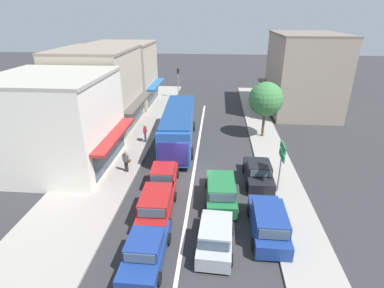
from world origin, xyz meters
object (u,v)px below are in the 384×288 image
(hatchback_queue_gap_filler, at_px, (215,237))
(street_tree_right, at_px, (266,99))
(wagon_adjacent_lane_lead, at_px, (157,204))
(hatchback_behind_bus_near, at_px, (164,177))
(city_bus, at_px, (178,124))
(wagon_behind_bus_mid, at_px, (221,190))
(directional_road_sign, at_px, (282,156))
(parked_wagon_kerb_front, at_px, (269,222))
(parked_sedan_kerb_second, at_px, (258,173))
(pedestrian_with_handbag_near, at_px, (126,160))
(pedestrian_browsing_midblock, at_px, (145,132))
(traffic_light_downstreet, at_px, (178,78))
(sedan_adjacent_lane_trail, at_px, (146,251))

(hatchback_queue_gap_filler, xyz_separation_m, street_tree_right, (4.31, 15.24, 3.01))
(wagon_adjacent_lane_lead, bearing_deg, hatchback_behind_bus_near, 92.58)
(city_bus, xyz_separation_m, wagon_behind_bus_mid, (3.77, -8.68, -1.14))
(directional_road_sign, xyz_separation_m, street_tree_right, (0.26, 9.76, 1.02))
(hatchback_behind_bus_near, distance_m, parked_wagon_kerb_front, 7.73)
(wagon_adjacent_lane_lead, xyz_separation_m, street_tree_right, (7.75, 12.77, 2.98))
(city_bus, xyz_separation_m, hatchback_queue_gap_filler, (3.48, -12.92, -1.17))
(parked_sedan_kerb_second, relative_size, pedestrian_with_handbag_near, 2.59)
(pedestrian_browsing_midblock, bearing_deg, traffic_light_downstreet, 86.03)
(city_bus, bearing_deg, traffic_light_downstreet, 97.32)
(pedestrian_with_handbag_near, bearing_deg, wagon_adjacent_lane_lead, -55.95)
(wagon_adjacent_lane_lead, relative_size, hatchback_behind_bus_near, 1.21)
(parked_sedan_kerb_second, bearing_deg, pedestrian_with_handbag_near, 178.12)
(hatchback_queue_gap_filler, height_order, parked_wagon_kerb_front, parked_wagon_kerb_front)
(wagon_adjacent_lane_lead, bearing_deg, sedan_adjacent_lane_trail, -87.20)
(city_bus, xyz_separation_m, wagon_adjacent_lane_lead, (0.03, -10.45, -1.14))
(directional_road_sign, height_order, street_tree_right, street_tree_right)
(hatchback_behind_bus_near, relative_size, parked_wagon_kerb_front, 0.83)
(hatchback_behind_bus_near, distance_m, parked_sedan_kerb_second, 6.62)
(city_bus, relative_size, hatchback_behind_bus_near, 2.92)
(parked_sedan_kerb_second, height_order, pedestrian_with_handbag_near, pedestrian_with_handbag_near)
(hatchback_behind_bus_near, height_order, parked_wagon_kerb_front, parked_wagon_kerb_front)
(pedestrian_with_handbag_near, bearing_deg, parked_wagon_kerb_front, -31.80)
(parked_sedan_kerb_second, bearing_deg, traffic_light_downstreet, 111.37)
(hatchback_behind_bus_near, xyz_separation_m, parked_sedan_kerb_second, (6.51, 1.20, -0.05))
(hatchback_behind_bus_near, bearing_deg, sedan_adjacent_lane_trail, -87.30)
(pedestrian_browsing_midblock, bearing_deg, wagon_adjacent_lane_lead, -73.51)
(wagon_adjacent_lane_lead, relative_size, pedestrian_with_handbag_near, 2.79)
(traffic_light_downstreet, relative_size, directional_road_sign, 1.17)
(wagon_adjacent_lane_lead, bearing_deg, directional_road_sign, 21.84)
(sedan_adjacent_lane_trail, xyz_separation_m, traffic_light_downstreet, (-2.18, 29.45, 2.19))
(parked_wagon_kerb_front, xyz_separation_m, directional_road_sign, (1.24, 4.15, 1.96))
(hatchback_queue_gap_filler, relative_size, pedestrian_with_handbag_near, 2.32)
(city_bus, bearing_deg, pedestrian_with_handbag_near, -118.77)
(wagon_behind_bus_mid, bearing_deg, pedestrian_browsing_midblock, 128.33)
(hatchback_behind_bus_near, height_order, street_tree_right, street_tree_right)
(wagon_behind_bus_mid, bearing_deg, parked_wagon_kerb_front, -49.04)
(traffic_light_downstreet, relative_size, street_tree_right, 0.79)
(wagon_behind_bus_mid, distance_m, pedestrian_browsing_midblock, 10.98)
(city_bus, bearing_deg, hatchback_queue_gap_filler, -74.93)
(parked_wagon_kerb_front, relative_size, pedestrian_with_handbag_near, 2.77)
(pedestrian_browsing_midblock, bearing_deg, wagon_behind_bus_mid, -51.67)
(parked_sedan_kerb_second, distance_m, directional_road_sign, 2.72)
(sedan_adjacent_lane_trail, distance_m, wagon_adjacent_lane_lead, 3.67)
(sedan_adjacent_lane_trail, xyz_separation_m, parked_sedan_kerb_second, (6.19, 8.06, 0.00))
(sedan_adjacent_lane_trail, relative_size, pedestrian_with_handbag_near, 2.59)
(wagon_behind_bus_mid, xyz_separation_m, parked_sedan_kerb_second, (2.63, 2.63, -0.08))
(wagon_adjacent_lane_lead, height_order, street_tree_right, street_tree_right)
(hatchback_behind_bus_near, relative_size, street_tree_right, 0.71)
(traffic_light_downstreet, xyz_separation_m, pedestrian_with_handbag_near, (-1.18, -21.07, -1.79))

